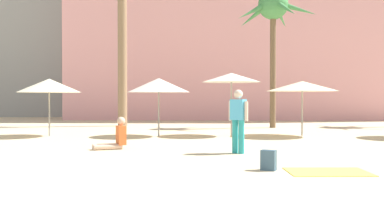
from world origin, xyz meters
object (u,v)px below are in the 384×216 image
Objects in this scene: palm_tree_center at (273,13)px; beach_towel at (328,172)px; cafe_umbrella_2 at (302,86)px; person_mid_left at (238,118)px; cafe_umbrella_0 at (49,86)px; cafe_umbrella_4 at (159,85)px; person_mid_center at (116,138)px; cafe_umbrella_6 at (231,78)px; backpack at (269,160)px.

palm_tree_center is 4.33× the size of beach_towel.
cafe_umbrella_2 is 1.63× the size of person_mid_left.
palm_tree_center is at bearing 30.10° from cafe_umbrella_0.
beach_towel is (4.29, -8.57, -1.98)m from cafe_umbrella_4.
person_mid_center is at bearing -143.24° from cafe_umbrella_2.
cafe_umbrella_6 reaches higher than person_mid_center.
cafe_umbrella_0 is 2.45× the size of person_mid_center.
beach_towel is at bearing -44.67° from cafe_umbrella_0.
cafe_umbrella_6 is at bearing 6.90° from cafe_umbrella_4.
cafe_umbrella_0 is 0.88× the size of cafe_umbrella_2.
cafe_umbrella_0 is (-9.46, -5.48, -3.78)m from palm_tree_center.
beach_towel is 6.49m from person_mid_center.
palm_tree_center reaches higher than person_mid_center.
palm_tree_center reaches higher than beach_towel.
cafe_umbrella_2 is 9.11m from beach_towel.
cafe_umbrella_6 is (2.84, 0.34, 0.31)m from cafe_umbrella_4.
palm_tree_center is 6.93× the size of person_mid_center.
backpack is (3.14, -8.37, -1.78)m from cafe_umbrella_4.
palm_tree_center is at bearing 94.41° from cafe_umbrella_2.
person_mid_left reaches higher than beach_towel.
cafe_umbrella_2 is at bearing 8.72° from backpack.
palm_tree_center is 12.78m from person_mid_center.
beach_towel is 3.59m from person_mid_left.
backpack is at bearing -48.08° from cafe_umbrella_0.
beach_towel is at bearing -80.79° from cafe_umbrella_6.
cafe_umbrella_0 is at bearing -178.36° from cafe_umbrella_4.
beach_towel is 1.60× the size of person_mid_center.
palm_tree_center is 15.10m from beach_towel.
cafe_umbrella_2 is 2.78m from cafe_umbrella_6.
palm_tree_center reaches higher than backpack.
cafe_umbrella_6 is 9.32m from beach_towel.
palm_tree_center reaches higher than cafe_umbrella_0.
cafe_umbrella_4 is at bearing -124.99° from person_mid_center.
backpack reaches higher than beach_towel.
cafe_umbrella_4 is at bearing -134.11° from palm_tree_center.
cafe_umbrella_4 reaches higher than cafe_umbrella_0.
cafe_umbrella_2 is 2.79× the size of person_mid_center.
person_mid_center is (3.48, -4.42, -1.65)m from cafe_umbrella_0.
palm_tree_center is 6.54m from cafe_umbrella_6.
cafe_umbrella_4 is 1.42× the size of person_mid_left.
cafe_umbrella_0 is 1.01× the size of cafe_umbrella_4.
beach_towel is 0.94× the size of person_mid_left.
palm_tree_center is at bearing -155.64° from person_mid_left.
cafe_umbrella_6 reaches higher than cafe_umbrella_4.
cafe_umbrella_2 is 8.13m from person_mid_center.
person_mid_center is (-6.38, -4.77, -1.63)m from cafe_umbrella_2.
cafe_umbrella_0 is at bearing 66.59° from backpack.
backpack is 0.42× the size of person_mid_center.
palm_tree_center is 2.49× the size of cafe_umbrella_2.
person_mid_center is (-3.63, -4.88, -1.97)m from cafe_umbrella_6.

